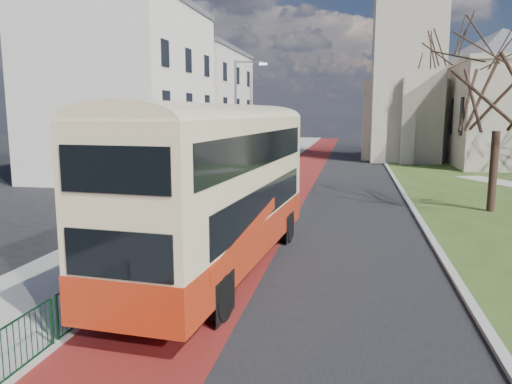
# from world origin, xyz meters

# --- Properties ---
(ground) EXTENTS (160.00, 160.00, 0.00)m
(ground) POSITION_xyz_m (0.00, 0.00, 0.00)
(ground) COLOR black
(ground) RESTS_ON ground
(road_carriageway) EXTENTS (9.00, 120.00, 0.01)m
(road_carriageway) POSITION_xyz_m (1.50, 20.00, 0.01)
(road_carriageway) COLOR black
(road_carriageway) RESTS_ON ground
(bus_lane) EXTENTS (3.40, 120.00, 0.01)m
(bus_lane) POSITION_xyz_m (-1.20, 20.00, 0.01)
(bus_lane) COLOR #591414
(bus_lane) RESTS_ON ground
(pavement_west) EXTENTS (4.00, 120.00, 0.12)m
(pavement_west) POSITION_xyz_m (-5.00, 20.00, 0.06)
(pavement_west) COLOR gray
(pavement_west) RESTS_ON ground
(kerb_west) EXTENTS (0.25, 120.00, 0.13)m
(kerb_west) POSITION_xyz_m (-3.00, 20.00, 0.07)
(kerb_west) COLOR #999993
(kerb_west) RESTS_ON ground
(kerb_east) EXTENTS (0.25, 80.00, 0.13)m
(kerb_east) POSITION_xyz_m (6.10, 22.00, 0.07)
(kerb_east) COLOR #999993
(kerb_east) RESTS_ON ground
(pedestrian_railing) EXTENTS (0.07, 24.00, 1.12)m
(pedestrian_railing) POSITION_xyz_m (-2.95, 4.00, 0.55)
(pedestrian_railing) COLOR #0C361D
(pedestrian_railing) RESTS_ON ground
(gothic_church) EXTENTS (16.38, 18.00, 40.00)m
(gothic_church) POSITION_xyz_m (12.56, 38.00, 13.13)
(gothic_church) COLOR gray
(gothic_church) RESTS_ON ground
(street_block_near) EXTENTS (10.30, 14.30, 13.00)m
(street_block_near) POSITION_xyz_m (-14.00, 22.00, 6.51)
(street_block_near) COLOR beige
(street_block_near) RESTS_ON ground
(street_block_far) EXTENTS (10.30, 16.30, 11.50)m
(street_block_far) POSITION_xyz_m (-14.00, 38.00, 5.76)
(street_block_far) COLOR beige
(street_block_far) RESTS_ON ground
(streetlamp) EXTENTS (2.13, 0.18, 8.00)m
(streetlamp) POSITION_xyz_m (-4.35, 18.00, 4.59)
(streetlamp) COLOR gray
(streetlamp) RESTS_ON pavement_west
(bus) EXTENTS (3.64, 11.92, 4.91)m
(bus) POSITION_xyz_m (-0.87, 0.53, 2.80)
(bus) COLOR #AF2A10
(bus) RESTS_ON ground
(winter_tree_near) EXTENTS (8.96, 8.96, 10.13)m
(winter_tree_near) POSITION_xyz_m (9.80, 11.97, 7.06)
(winter_tree_near) COLOR #302018
(winter_tree_near) RESTS_ON grass_green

